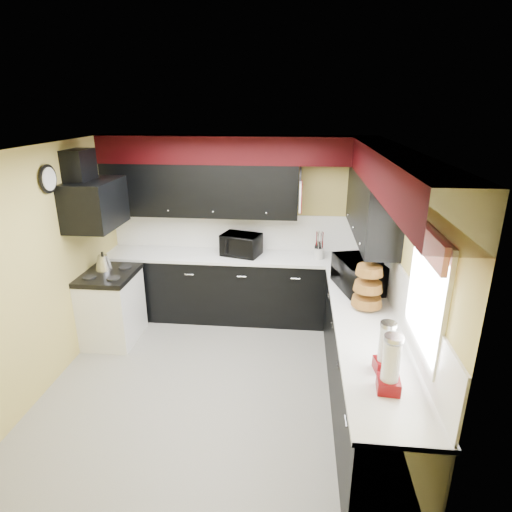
% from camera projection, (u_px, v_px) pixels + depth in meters
% --- Properties ---
extents(ground, '(3.60, 3.60, 0.00)m').
position_uv_depth(ground, '(219.00, 380.00, 4.72)').
color(ground, gray).
rests_on(ground, ground).
extents(wall_back, '(3.60, 0.06, 2.50)m').
position_uv_depth(wall_back, '(240.00, 227.00, 5.98)').
color(wall_back, '#E0C666').
rests_on(wall_back, ground).
extents(wall_right, '(0.06, 3.60, 2.50)m').
position_uv_depth(wall_right, '(399.00, 283.00, 4.13)').
color(wall_right, '#E0C666').
rests_on(wall_right, ground).
extents(wall_left, '(0.06, 3.60, 2.50)m').
position_uv_depth(wall_left, '(46.00, 269.00, 4.47)').
color(wall_left, '#E0C666').
rests_on(wall_left, ground).
extents(ceiling, '(3.60, 3.60, 0.06)m').
position_uv_depth(ceiling, '(211.00, 148.00, 3.88)').
color(ceiling, white).
rests_on(ceiling, wall_back).
extents(cab_back, '(3.60, 0.60, 0.90)m').
position_uv_depth(cab_back, '(238.00, 288.00, 5.97)').
color(cab_back, black).
rests_on(cab_back, ground).
extents(cab_right, '(0.60, 3.00, 0.90)m').
position_uv_depth(cab_right, '(365.00, 369.00, 4.15)').
color(cab_right, black).
rests_on(cab_right, ground).
extents(counter_back, '(3.62, 0.64, 0.04)m').
position_uv_depth(counter_back, '(237.00, 256.00, 5.81)').
color(counter_back, white).
rests_on(counter_back, cab_back).
extents(counter_right, '(0.64, 3.02, 0.04)m').
position_uv_depth(counter_right, '(369.00, 326.00, 3.99)').
color(counter_right, white).
rests_on(counter_right, cab_right).
extents(splash_back, '(3.60, 0.02, 0.50)m').
position_uv_depth(splash_back, '(240.00, 231.00, 6.00)').
color(splash_back, white).
rests_on(splash_back, counter_back).
extents(splash_right, '(0.02, 3.60, 0.50)m').
position_uv_depth(splash_right, '(397.00, 288.00, 4.15)').
color(splash_right, white).
rests_on(splash_right, counter_right).
extents(upper_back, '(2.60, 0.35, 0.70)m').
position_uv_depth(upper_back, '(200.00, 190.00, 5.68)').
color(upper_back, black).
rests_on(upper_back, wall_back).
extents(upper_right, '(0.35, 1.80, 0.70)m').
position_uv_depth(upper_right, '(371.00, 206.00, 4.80)').
color(upper_right, black).
rests_on(upper_right, wall_right).
extents(soffit_back, '(3.60, 0.36, 0.35)m').
position_uv_depth(soffit_back, '(237.00, 150.00, 5.45)').
color(soffit_back, black).
rests_on(soffit_back, wall_back).
extents(soffit_right, '(0.36, 3.24, 0.35)m').
position_uv_depth(soffit_right, '(396.00, 173.00, 3.62)').
color(soffit_right, black).
rests_on(soffit_right, wall_right).
extents(stove, '(0.60, 0.75, 0.86)m').
position_uv_depth(stove, '(112.00, 308.00, 5.42)').
color(stove, white).
rests_on(stove, ground).
extents(cooktop, '(0.62, 0.77, 0.06)m').
position_uv_depth(cooktop, '(108.00, 275.00, 5.26)').
color(cooktop, black).
rests_on(cooktop, stove).
extents(hood, '(0.50, 0.78, 0.55)m').
position_uv_depth(hood, '(95.00, 204.00, 4.97)').
color(hood, black).
rests_on(hood, wall_left).
extents(hood_duct, '(0.24, 0.40, 0.40)m').
position_uv_depth(hood_duct, '(79.00, 167.00, 4.84)').
color(hood_duct, black).
rests_on(hood_duct, wall_left).
extents(window, '(0.03, 0.86, 0.96)m').
position_uv_depth(window, '(427.00, 293.00, 3.19)').
color(window, white).
rests_on(window, wall_right).
extents(valance, '(0.04, 0.88, 0.20)m').
position_uv_depth(valance, '(427.00, 242.00, 3.06)').
color(valance, red).
rests_on(valance, wall_right).
extents(pan_top, '(0.03, 0.22, 0.40)m').
position_uv_depth(pan_top, '(300.00, 177.00, 5.42)').
color(pan_top, black).
rests_on(pan_top, upper_back).
extents(pan_mid, '(0.03, 0.28, 0.46)m').
position_uv_depth(pan_mid, '(300.00, 199.00, 5.38)').
color(pan_mid, black).
rests_on(pan_mid, upper_back).
extents(pan_low, '(0.03, 0.24, 0.42)m').
position_uv_depth(pan_low, '(300.00, 197.00, 5.64)').
color(pan_low, black).
rests_on(pan_low, upper_back).
extents(cut_board, '(0.03, 0.26, 0.35)m').
position_uv_depth(cut_board, '(301.00, 197.00, 5.25)').
color(cut_board, white).
rests_on(cut_board, upper_back).
extents(baskets, '(0.27, 0.27, 0.50)m').
position_uv_depth(baskets, '(368.00, 286.00, 4.23)').
color(baskets, brown).
rests_on(baskets, upper_right).
extents(clock, '(0.03, 0.30, 0.30)m').
position_uv_depth(clock, '(48.00, 179.00, 4.40)').
color(clock, black).
rests_on(clock, wall_left).
extents(deco_plate, '(0.03, 0.24, 0.24)m').
position_uv_depth(deco_plate, '(418.00, 186.00, 3.47)').
color(deco_plate, white).
rests_on(deco_plate, wall_right).
extents(toaster_oven, '(0.60, 0.54, 0.29)m').
position_uv_depth(toaster_oven, '(241.00, 245.00, 5.77)').
color(toaster_oven, black).
rests_on(toaster_oven, counter_back).
extents(microwave, '(0.57, 0.71, 0.34)m').
position_uv_depth(microwave, '(359.00, 274.00, 4.70)').
color(microwave, black).
rests_on(microwave, counter_right).
extents(utensil_crock, '(0.14, 0.14, 0.14)m').
position_uv_depth(utensil_crock, '(319.00, 253.00, 5.66)').
color(utensil_crock, beige).
rests_on(utensil_crock, counter_back).
extents(knife_block, '(0.12, 0.14, 0.20)m').
position_uv_depth(knife_block, '(319.00, 250.00, 5.69)').
color(knife_block, black).
rests_on(knife_block, counter_back).
extents(kettle, '(0.27, 0.27, 0.19)m').
position_uv_depth(kettle, '(103.00, 262.00, 5.32)').
color(kettle, '#AAAAAF').
rests_on(kettle, cooktop).
extents(dispenser_a, '(0.16, 0.16, 0.39)m').
position_uv_depth(dispenser_a, '(386.00, 349.00, 3.23)').
color(dispenser_a, '#60170C').
rests_on(dispenser_a, counter_right).
extents(dispenser_b, '(0.17, 0.17, 0.43)m').
position_uv_depth(dispenser_b, '(391.00, 365.00, 2.99)').
color(dispenser_b, '#64180C').
rests_on(dispenser_b, counter_right).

